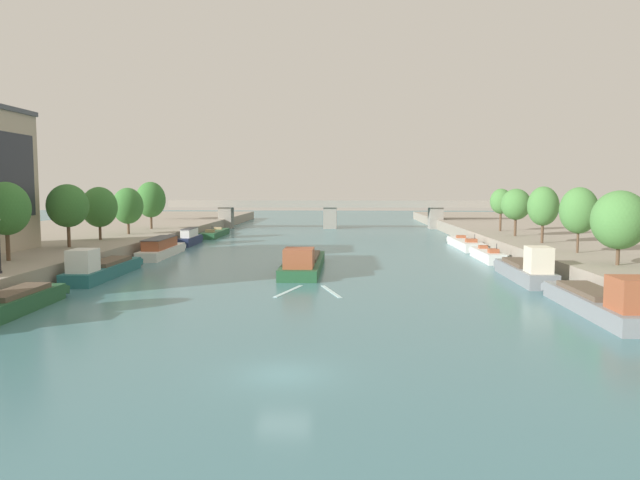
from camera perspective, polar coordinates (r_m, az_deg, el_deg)
The scene contains 25 objects.
ground_plane at distance 28.50m, azimuth -3.51°, elevation -12.85°, with size 400.00×400.00×0.00m, color teal.
quay_left at distance 93.06m, azimuth -25.55°, elevation -0.20°, with size 36.00×170.00×2.00m, color gray.
quay_right at distance 90.62m, azimuth 26.90°, elevation -0.39°, with size 36.00×170.00×2.00m, color gray.
barge_midriver at distance 62.36m, azimuth -1.64°, elevation -2.19°, with size 4.00×18.61×2.92m.
wake_behind_barge at distance 50.16m, azimuth -0.99°, elevation -4.97°, with size 5.60×5.90×0.03m.
moored_boat_left_near at distance 45.79m, azimuth -28.26°, elevation -5.36°, with size 2.99×13.58×3.17m.
moored_boat_left_far at distance 61.25m, azimuth -20.35°, elevation -2.56°, with size 3.06×14.91×3.25m.
moored_boat_left_upstream at distance 78.26m, azimuth -15.07°, elevation -0.78°, with size 3.08×14.78×2.44m.
moored_boat_left_downstream at distance 92.84m, azimuth -12.42°, elevation 0.22°, with size 1.84×10.20×2.60m.
moored_boat_left_gap_after at distance 108.31m, azimuth -10.11°, elevation 0.65°, with size 2.99×15.33×2.14m.
moored_boat_right_downstream at distance 45.10m, azimuth 25.60°, elevation -5.38°, with size 3.21×14.95×3.28m.
moored_boat_right_gap_after at distance 58.93m, azimuth 19.27°, elevation -2.72°, with size 2.89×13.38×3.61m.
moored_boat_right_second at distance 74.32m, azimuth 15.82°, elevation -1.39°, with size 2.13×11.01×2.32m.
moored_boat_right_midway at distance 88.67m, azimuth 13.82°, elevation -0.33°, with size 2.84×14.91×2.31m.
tree_left_midway at distance 61.69m, azimuth -28.07°, elevation 2.68°, with size 4.29×4.29×7.31m.
tree_left_by_lamp at distance 72.81m, azimuth -23.20°, elevation 3.05°, with size 4.59×4.59×7.17m.
tree_left_end_of_row at distance 81.73m, azimuth -20.55°, elevation 2.99°, with size 4.56×4.56×6.87m.
tree_left_second at distance 90.58m, azimuth -18.08°, elevation 3.15°, with size 4.42×4.42×6.76m.
tree_left_third at distance 100.87m, azimuth -16.05°, elevation 3.77°, with size 4.79×4.79×7.73m.
tree_right_nearest at distance 57.56m, azimuth 26.96°, elevation 1.74°, with size 4.74×4.74×6.54m.
tree_right_far at distance 66.87m, azimuth 23.74°, elevation 2.63°, with size 3.88×3.88×6.82m.
tree_right_past_mid at distance 76.99m, azimuth 20.76°, elevation 3.07°, with size 3.74×3.74×6.92m.
tree_right_distant at distance 86.66m, azimuth 18.41°, elevation 3.28°, with size 4.05×4.05×6.62m.
tree_right_end_of_row at distance 96.42m, azimuth 17.09°, elevation 3.59°, with size 3.32×3.32×6.62m.
bridge_far at distance 127.07m, azimuth 0.98°, elevation 2.91°, with size 69.20×4.40×6.06m.
Camera 1 is at (2.75, -26.97, 8.77)m, focal length 33.11 mm.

